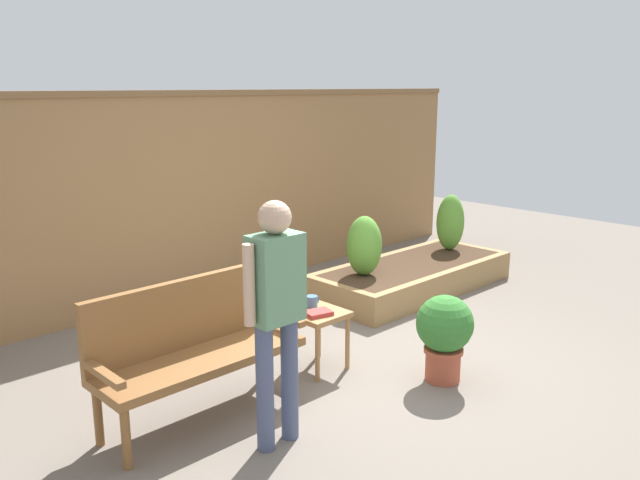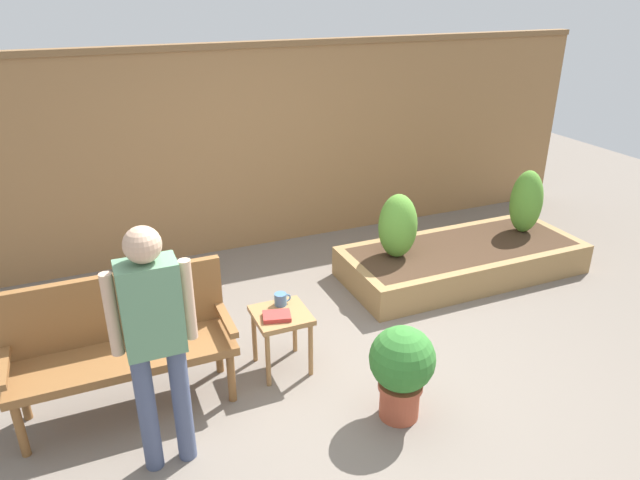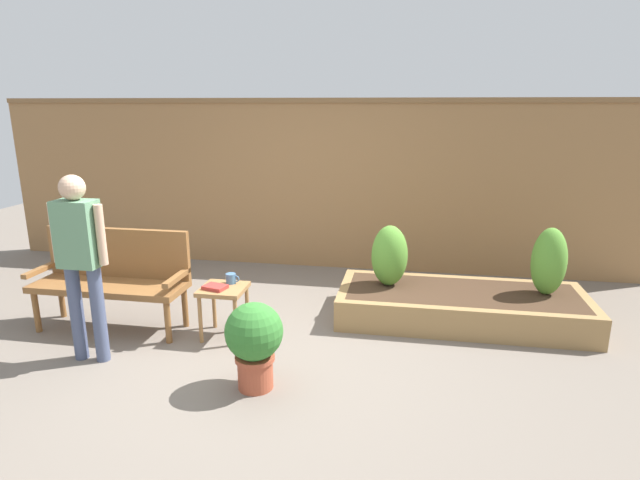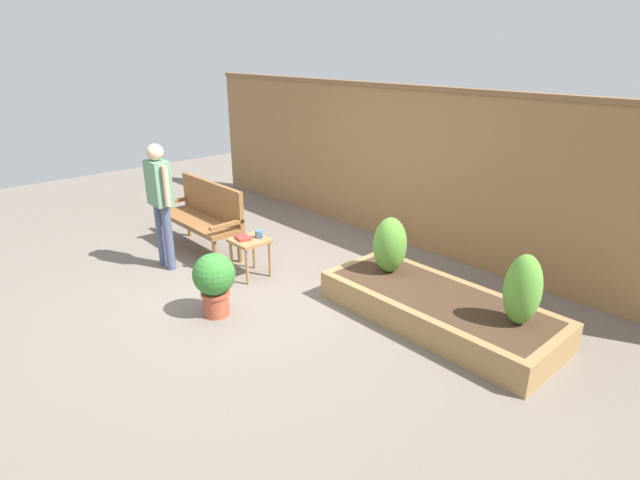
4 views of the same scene
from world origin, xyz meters
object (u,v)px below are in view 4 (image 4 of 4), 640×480
Objects in this scene: person_by_bench at (160,196)px; potted_boxwood at (214,280)px; garden_bench at (205,212)px; cup_on_table at (259,234)px; shrub_near_bench at (390,245)px; shrub_far_corner at (523,290)px; book_on_table at (243,238)px; side_table at (250,246)px.

potted_boxwood is at bearing -7.39° from person_by_bench.
garden_bench is 0.92× the size of person_by_bench.
shrub_near_bench is at bearing 27.01° from cup_on_table.
person_by_bench is at bearing -159.62° from shrub_far_corner.
shrub_far_corner reaches higher than shrub_near_bench.
garden_bench is 1.07m from book_on_table.
shrub_far_corner is (3.02, 0.89, 0.13)m from book_on_table.
side_table is 0.31× the size of person_by_bench.
side_table is at bearing -2.85° from garden_bench.
potted_boxwood is (0.54, -0.81, 0.00)m from side_table.
book_on_table is (1.06, -0.11, -0.05)m from garden_bench.
book_on_table is 0.13× the size of person_by_bench.
shrub_far_corner is at bearing 30.57° from book_on_table.
potted_boxwood is at bearing -145.80° from shrub_far_corner.
garden_bench reaches higher than side_table.
shrub_near_bench is at bearing 61.01° from potted_boxwood.
potted_boxwood is 2.94m from shrub_far_corner.
side_table is 1.25m from person_by_bench.
garden_bench is 11.15× the size of cup_on_table.
cup_on_table is 0.19m from book_on_table.
cup_on_table is 0.19× the size of potted_boxwood.
potted_boxwood is (0.50, -0.93, -0.13)m from cup_on_table.
shrub_far_corner is at bearing 10.79° from garden_bench.
garden_bench reaches higher than potted_boxwood.
person_by_bench is at bearing -133.60° from book_on_table.
shrub_near_bench reaches higher than cup_on_table.
garden_bench is 3.00× the size of side_table.
shrub_far_corner is at bearing 13.85° from cup_on_table.
garden_bench is 2.33× the size of shrub_near_bench.
garden_bench is at bearing -163.15° from shrub_near_bench.
book_on_table is 0.32× the size of shrub_near_bench.
book_on_table is at bearing 128.17° from potted_boxwood.
side_table is 3.09m from shrub_far_corner.
side_table is 0.73× the size of shrub_far_corner.
garden_bench is 1.12m from side_table.
shrub_near_bench is at bearing 16.85° from garden_bench.
cup_on_table is at bearing 36.60° from person_by_bench.
side_table is 3.72× the size of cup_on_table.
cup_on_table is 0.65× the size of book_on_table.
garden_bench is at bearing 177.15° from side_table.
person_by_bench is at bearing -143.40° from cup_on_table.
shrub_far_corner is 0.42× the size of person_by_bench.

